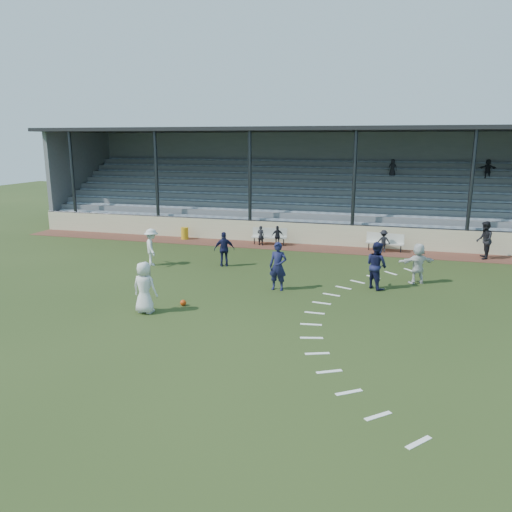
{
  "coord_description": "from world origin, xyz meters",
  "views": [
    {
      "loc": [
        5.43,
        -16.42,
        5.92
      ],
      "look_at": [
        0.0,
        2.5,
        1.3
      ],
      "focal_mm": 35.0,
      "sensor_mm": 36.0,
      "label": 1
    }
  ],
  "objects_px": {
    "bench_left": "(269,235)",
    "official": "(484,240)",
    "player_navy_lead": "(278,266)",
    "player_white_lead": "(144,288)",
    "bench_right": "(385,240)",
    "trash_bin": "(185,233)",
    "football": "(183,303)"
  },
  "relations": [
    {
      "from": "bench_left",
      "to": "player_navy_lead",
      "type": "distance_m",
      "value": 8.82
    },
    {
      "from": "bench_left",
      "to": "trash_bin",
      "type": "bearing_deg",
      "value": 175.04
    },
    {
      "from": "bench_right",
      "to": "official",
      "type": "height_order",
      "value": "official"
    },
    {
      "from": "bench_left",
      "to": "football",
      "type": "bearing_deg",
      "value": -95.71
    },
    {
      "from": "bench_left",
      "to": "player_white_lead",
      "type": "xyz_separation_m",
      "value": [
        -1.28,
        -12.36,
        0.33
      ]
    },
    {
      "from": "bench_left",
      "to": "bench_right",
      "type": "relative_size",
      "value": 0.99
    },
    {
      "from": "player_white_lead",
      "to": "bench_left",
      "type": "bearing_deg",
      "value": -92.85
    },
    {
      "from": "official",
      "to": "trash_bin",
      "type": "bearing_deg",
      "value": -87.88
    },
    {
      "from": "trash_bin",
      "to": "player_white_lead",
      "type": "height_order",
      "value": "player_white_lead"
    },
    {
      "from": "bench_right",
      "to": "player_navy_lead",
      "type": "bearing_deg",
      "value": -106.58
    },
    {
      "from": "football",
      "to": "player_navy_lead",
      "type": "xyz_separation_m",
      "value": [
        2.85,
        2.87,
        0.86
      ]
    },
    {
      "from": "trash_bin",
      "to": "football",
      "type": "distance_m",
      "value": 12.45
    },
    {
      "from": "bench_right",
      "to": "football",
      "type": "distance_m",
      "value": 13.28
    },
    {
      "from": "trash_bin",
      "to": "player_white_lead",
      "type": "distance_m",
      "value": 13.09
    },
    {
      "from": "bench_left",
      "to": "football",
      "type": "xyz_separation_m",
      "value": [
        -0.32,
        -11.32,
        -0.47
      ]
    },
    {
      "from": "bench_right",
      "to": "player_white_lead",
      "type": "xyz_separation_m",
      "value": [
        -7.71,
        -12.46,
        0.33
      ]
    },
    {
      "from": "player_navy_lead",
      "to": "official",
      "type": "distance_m",
      "value": 11.87
    },
    {
      "from": "trash_bin",
      "to": "official",
      "type": "height_order",
      "value": "official"
    },
    {
      "from": "bench_left",
      "to": "player_navy_lead",
      "type": "height_order",
      "value": "player_navy_lead"
    },
    {
      "from": "trash_bin",
      "to": "player_white_lead",
      "type": "xyz_separation_m",
      "value": [
        4.03,
        -12.44,
        0.53
      ]
    },
    {
      "from": "bench_right",
      "to": "official",
      "type": "bearing_deg",
      "value": 1.76
    },
    {
      "from": "bench_right",
      "to": "player_white_lead",
      "type": "relative_size",
      "value": 1.12
    },
    {
      "from": "player_white_lead",
      "to": "official",
      "type": "height_order",
      "value": "official"
    },
    {
      "from": "bench_right",
      "to": "bench_left",
      "type": "bearing_deg",
      "value": -171.15
    },
    {
      "from": "football",
      "to": "player_white_lead",
      "type": "xyz_separation_m",
      "value": [
        -0.96,
        -1.04,
        0.8
      ]
    },
    {
      "from": "trash_bin",
      "to": "football",
      "type": "relative_size",
      "value": 3.22
    },
    {
      "from": "bench_left",
      "to": "player_white_lead",
      "type": "bearing_deg",
      "value": -100.01
    },
    {
      "from": "trash_bin",
      "to": "player_navy_lead",
      "type": "bearing_deg",
      "value": -47.39
    },
    {
      "from": "bench_left",
      "to": "official",
      "type": "height_order",
      "value": "official"
    },
    {
      "from": "bench_right",
      "to": "official",
      "type": "distance_m",
      "value": 4.89
    },
    {
      "from": "official",
      "to": "bench_left",
      "type": "bearing_deg",
      "value": -88.28
    },
    {
      "from": "player_navy_lead",
      "to": "player_white_lead",
      "type": "bearing_deg",
      "value": -131.85
    }
  ]
}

